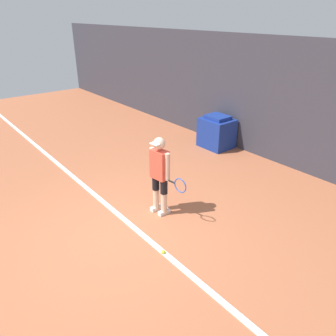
{
  "coord_description": "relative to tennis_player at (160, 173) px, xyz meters",
  "views": [
    {
      "loc": [
        4.21,
        -2.29,
        3.57
      ],
      "look_at": [
        -0.14,
        1.21,
        0.9
      ],
      "focal_mm": 35.0,
      "sensor_mm": 36.0,
      "label": 1
    }
  ],
  "objects": [
    {
      "name": "tennis_player",
      "position": [
        0.0,
        0.0,
        0.0
      ],
      "size": [
        0.89,
        0.3,
        1.56
      ],
      "rotation": [
        0.0,
        0.0,
        0.13
      ],
      "color": "beige",
      "rests_on": "ground_plane"
    },
    {
      "name": "tennis_ball",
      "position": [
        1.01,
        -0.72,
        -0.83
      ],
      "size": [
        0.07,
        0.07,
        0.07
      ],
      "color": "#D1E533",
      "rests_on": "ground_plane"
    },
    {
      "name": "ground_plane",
      "position": [
        0.13,
        -1.01,
        -0.86
      ],
      "size": [
        24.0,
        24.0,
        0.0
      ],
      "primitive_type": "plane",
      "color": "#B76642"
    },
    {
      "name": "back_wall",
      "position": [
        0.13,
        3.86,
        0.68
      ],
      "size": [
        24.0,
        0.1,
        3.09
      ],
      "color": "#383842",
      "rests_on": "ground_plane"
    },
    {
      "name": "covered_chair",
      "position": [
        -1.73,
        3.38,
        -0.42
      ],
      "size": [
        0.88,
        0.76,
        0.94
      ],
      "color": "navy",
      "rests_on": "ground_plane"
    },
    {
      "name": "court_baseline",
      "position": [
        0.13,
        -0.7,
        -0.86
      ],
      "size": [
        21.6,
        0.1,
        0.01
      ],
      "color": "white",
      "rests_on": "ground_plane"
    }
  ]
}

